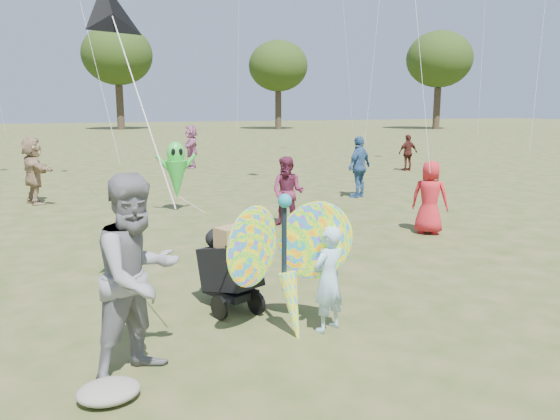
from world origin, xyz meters
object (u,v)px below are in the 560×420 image
(child_girl, at_px, (328,279))
(butterfly_kite, at_px, (287,263))
(crowd_a, at_px, (430,197))
(crowd_j, at_px, (191,147))
(jogging_stroller, at_px, (229,261))
(adult_man, at_px, (138,277))
(crowd_e, at_px, (288,192))
(crowd_h, at_px, (408,153))
(alien_kite, at_px, (176,173))
(crowd_d, at_px, (33,171))
(crowd_c, at_px, (359,167))

(child_girl, distance_m, butterfly_kite, 0.53)
(crowd_a, distance_m, crowd_j, 13.72)
(child_girl, bearing_deg, jogging_stroller, -76.35)
(adult_man, xyz_separation_m, crowd_e, (3.76, 5.60, -0.23))
(crowd_h, xyz_separation_m, crowd_j, (-7.91, 4.10, 0.17))
(child_girl, relative_size, crowd_h, 0.87)
(adult_man, bearing_deg, crowd_j, 43.30)
(crowd_e, relative_size, crowd_h, 1.06)
(child_girl, xyz_separation_m, adult_man, (-2.17, -0.31, 0.37))
(jogging_stroller, xyz_separation_m, alien_kite, (0.54, 6.73, 0.36))
(crowd_a, bearing_deg, jogging_stroller, 72.64)
(crowd_e, relative_size, alien_kite, 0.88)
(crowd_d, distance_m, crowd_j, 8.98)
(crowd_d, bearing_deg, jogging_stroller, 177.09)
(crowd_c, height_order, crowd_d, crowd_d)
(child_girl, distance_m, crowd_d, 10.95)
(jogging_stroller, bearing_deg, crowd_e, 35.75)
(crowd_h, xyz_separation_m, butterfly_kite, (-10.36, -13.08, 0.12))
(adult_man, bearing_deg, crowd_e, 22.72)
(crowd_h, bearing_deg, crowd_c, 43.03)
(crowd_d, height_order, crowd_e, crowd_d)
(child_girl, distance_m, crowd_j, 17.38)
(child_girl, xyz_separation_m, crowd_j, (1.98, 17.27, 0.26))
(adult_man, bearing_deg, crowd_a, -0.69)
(crowd_h, distance_m, jogging_stroller, 16.12)
(child_girl, xyz_separation_m, alien_kite, (-0.33, 7.89, 0.34))
(crowd_a, height_order, crowd_e, crowd_e)
(adult_man, height_order, crowd_e, adult_man)
(adult_man, distance_m, crowd_a, 7.45)
(jogging_stroller, relative_size, butterfly_kite, 0.62)
(adult_man, height_order, crowd_d, adult_man)
(crowd_j, distance_m, alien_kite, 9.66)
(crowd_a, height_order, alien_kite, alien_kite)
(crowd_e, bearing_deg, butterfly_kite, -69.13)
(butterfly_kite, height_order, alien_kite, alien_kite)
(crowd_j, bearing_deg, crowd_d, -27.58)
(crowd_a, distance_m, jogging_stroller, 5.59)
(crowd_e, bearing_deg, crowd_d, 178.94)
(crowd_c, height_order, crowd_e, crowd_c)
(crowd_j, bearing_deg, butterfly_kite, 3.45)
(crowd_d, bearing_deg, adult_man, 168.12)
(crowd_c, bearing_deg, child_girl, 29.25)
(crowd_h, distance_m, alien_kite, 11.50)
(crowd_a, xyz_separation_m, crowd_j, (-2.11, 13.55, 0.14))
(butterfly_kite, bearing_deg, child_girl, -10.83)
(crowd_a, relative_size, butterfly_kite, 0.82)
(crowd_c, height_order, crowd_h, crowd_c)
(crowd_j, bearing_deg, alien_kite, -2.26)
(crowd_d, xyz_separation_m, alien_kite, (3.36, -2.41, 0.07))
(crowd_a, relative_size, crowd_h, 1.04)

